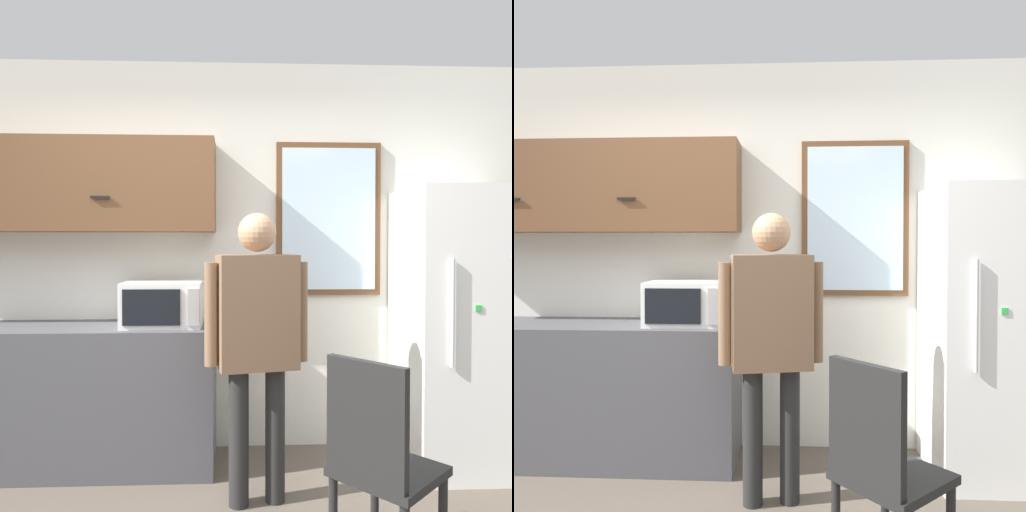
# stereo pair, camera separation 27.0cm
# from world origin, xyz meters

# --- Properties ---
(back_wall) EXTENTS (6.00, 0.06, 2.70)m
(back_wall) POSITION_xyz_m (0.00, 1.82, 1.35)
(back_wall) COLOR silver
(back_wall) RESTS_ON ground_plane
(counter) EXTENTS (2.21, 0.55, 0.91)m
(counter) POSITION_xyz_m (-1.10, 1.51, 0.45)
(counter) COLOR #4C4C51
(counter) RESTS_ON ground_plane
(upper_cabinets) EXTENTS (2.21, 0.33, 0.61)m
(upper_cabinets) POSITION_xyz_m (-1.10, 1.64, 1.82)
(upper_cabinets) COLOR brown
(microwave) EXTENTS (0.50, 0.42, 0.28)m
(microwave) POSITION_xyz_m (-0.32, 1.51, 1.05)
(microwave) COLOR white
(microwave) RESTS_ON counter
(person) EXTENTS (0.57, 0.30, 1.60)m
(person) POSITION_xyz_m (0.26, 1.00, 0.97)
(person) COLOR black
(person) RESTS_ON ground_plane
(refrigerator) EXTENTS (0.69, 0.71, 1.79)m
(refrigerator) POSITION_xyz_m (1.58, 1.44, 0.89)
(refrigerator) COLOR white
(refrigerator) RESTS_ON ground_plane
(chair) EXTENTS (0.57, 0.57, 0.95)m
(chair) POSITION_xyz_m (0.76, 0.38, 0.51)
(chair) COLOR black
(chair) RESTS_ON ground_plane
(window) EXTENTS (0.74, 0.05, 1.07)m
(window) POSITION_xyz_m (0.80, 1.78, 1.61)
(window) COLOR brown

